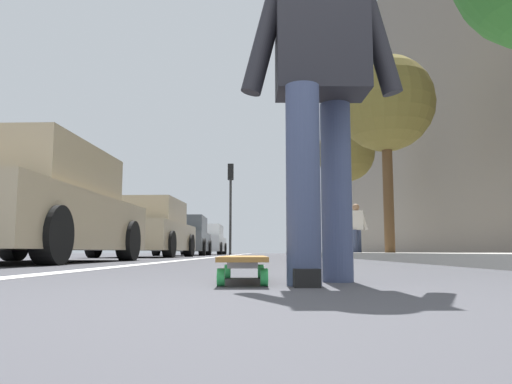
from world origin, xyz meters
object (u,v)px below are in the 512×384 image
at_px(parked_car_end, 205,241).
at_px(street_tree_mid, 385,104).
at_px(parked_car_mid, 146,230).
at_px(skateboard, 244,261).
at_px(skater_person, 320,69).
at_px(parked_car_near, 29,207).
at_px(traffic_light, 231,192).
at_px(street_tree_far, 346,155).
at_px(parked_car_far, 184,237).
at_px(pedestrian_distant, 356,226).

height_order(parked_car_end, street_tree_mid, street_tree_mid).
bearing_deg(parked_car_mid, parked_car_end, -0.39).
height_order(skateboard, skater_person, skater_person).
distance_m(parked_car_near, parked_car_end, 18.84).
height_order(traffic_light, street_tree_mid, street_tree_mid).
height_order(traffic_light, street_tree_far, street_tree_far).
height_order(parked_car_mid, traffic_light, traffic_light).
bearing_deg(parked_car_near, parked_car_end, 0.05).
distance_m(parked_car_far, street_tree_far, 6.80).
bearing_deg(street_tree_far, parked_car_end, 41.16).
bearing_deg(skater_person, pedestrian_distant, -10.74).
bearing_deg(parked_car_far, traffic_light, -13.64).
distance_m(parked_car_near, street_tree_mid, 8.84).
xyz_separation_m(skateboard, street_tree_far, (16.02, -3.05, 3.60)).
distance_m(skateboard, pedestrian_distant, 13.42).
bearing_deg(skateboard, parked_car_near, 35.84).
relative_size(skateboard, skater_person, 0.52).
xyz_separation_m(parked_car_mid, street_tree_far, (5.30, -6.05, 2.99)).
bearing_deg(parked_car_near, traffic_light, -3.94).
bearing_deg(parked_car_mid, parked_car_far, -0.07).
xyz_separation_m(parked_car_end, street_tree_far, (-6.83, -5.97, 3.00)).
distance_m(traffic_light, pedestrian_distant, 10.61).
height_order(parked_car_mid, street_tree_mid, street_tree_mid).
xyz_separation_m(skateboard, traffic_light, (22.45, 1.63, 2.99)).
xyz_separation_m(parked_car_far, traffic_light, (5.61, -1.36, 2.39)).
xyz_separation_m(skateboard, parked_car_near, (4.02, 2.90, 0.60)).
distance_m(skater_person, street_tree_far, 16.63).
bearing_deg(parked_car_end, parked_car_near, -179.95).
relative_size(parked_car_mid, parked_car_end, 0.90).
distance_m(skateboard, parked_car_near, 4.99).
height_order(skater_person, parked_car_end, skater_person).
relative_size(parked_car_far, pedestrian_distant, 2.62).
relative_size(skater_person, pedestrian_distant, 1.03).
xyz_separation_m(skater_person, parked_car_end, (23.00, 3.27, -0.24)).
bearing_deg(parked_car_mid, street_tree_mid, -98.56).
distance_m(skater_person, parked_car_far, 17.32).
bearing_deg(parked_car_far, parked_car_mid, 179.93).
bearing_deg(traffic_light, pedestrian_distant, -154.38).
relative_size(parked_car_far, street_tree_mid, 0.85).
bearing_deg(street_tree_mid, parked_car_far, 40.70).
distance_m(skateboard, skater_person, 0.92).
height_order(skater_person, pedestrian_distant, skater_person).
bearing_deg(parked_car_far, street_tree_mid, -139.30).
height_order(parked_car_near, parked_car_mid, parked_car_mid).
bearing_deg(pedestrian_distant, parked_car_near, 147.59).
bearing_deg(traffic_light, street_tree_far, -143.91).
bearing_deg(traffic_light, parked_car_near, 176.06).
distance_m(parked_car_mid, parked_car_far, 6.12).
bearing_deg(parked_car_end, street_tree_far, -138.84).
xyz_separation_m(parked_car_far, street_tree_mid, (-7.03, -6.05, 3.04)).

